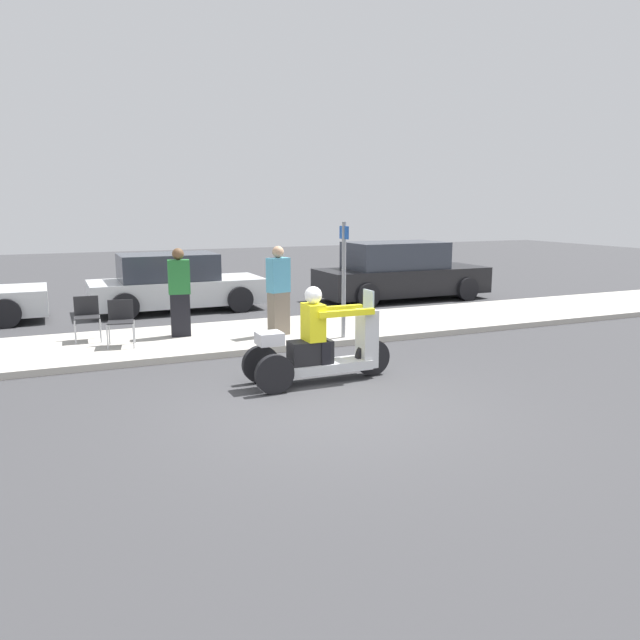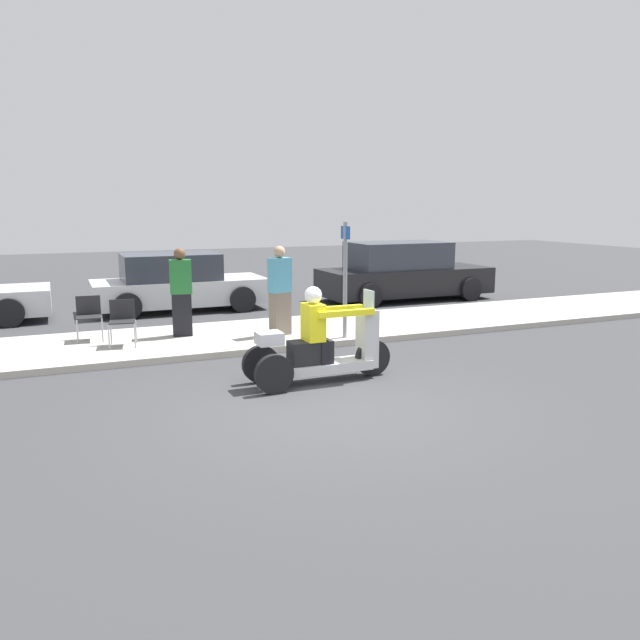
{
  "view_description": "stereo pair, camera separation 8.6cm",
  "coord_description": "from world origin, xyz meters",
  "px_view_note": "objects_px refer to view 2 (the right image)",
  "views": [
    {
      "loc": [
        -3.26,
        -7.12,
        2.64
      ],
      "look_at": [
        0.38,
        1.21,
        0.95
      ],
      "focal_mm": 35.0,
      "sensor_mm": 36.0,
      "label": 1
    },
    {
      "loc": [
        -3.18,
        -7.16,
        2.64
      ],
      "look_at": [
        0.38,
        1.21,
        0.95
      ],
      "focal_mm": 35.0,
      "sensor_mm": 36.0,
      "label": 2
    }
  ],
  "objects_px": {
    "spectator_near_curb": "(280,292)",
    "parked_car_lot_center": "(403,273)",
    "motorcycle_trike": "(320,348)",
    "folding_chair_curbside": "(89,313)",
    "spectator_mid_group": "(181,294)",
    "folding_chair_set_back": "(122,318)",
    "street_sign": "(345,275)",
    "parked_car_lot_far": "(177,284)"
  },
  "relations": [
    {
      "from": "parked_car_lot_center",
      "to": "street_sign",
      "type": "height_order",
      "value": "street_sign"
    },
    {
      "from": "parked_car_lot_far",
      "to": "street_sign",
      "type": "bearing_deg",
      "value": -66.02
    },
    {
      "from": "parked_car_lot_center",
      "to": "street_sign",
      "type": "relative_size",
      "value": 2.19
    },
    {
      "from": "spectator_near_curb",
      "to": "street_sign",
      "type": "xyz_separation_m",
      "value": [
        1.05,
        -0.73,
        0.36
      ]
    },
    {
      "from": "folding_chair_curbside",
      "to": "street_sign",
      "type": "distance_m",
      "value": 4.88
    },
    {
      "from": "motorcycle_trike",
      "to": "spectator_near_curb",
      "type": "xyz_separation_m",
      "value": [
        0.41,
        2.96,
        0.43
      ]
    },
    {
      "from": "spectator_near_curb",
      "to": "spectator_mid_group",
      "type": "height_order",
      "value": "spectator_near_curb"
    },
    {
      "from": "motorcycle_trike",
      "to": "folding_chair_set_back",
      "type": "relative_size",
      "value": 2.8
    },
    {
      "from": "motorcycle_trike",
      "to": "street_sign",
      "type": "xyz_separation_m",
      "value": [
        1.46,
        2.24,
        0.8
      ]
    },
    {
      "from": "parked_car_lot_far",
      "to": "spectator_near_curb",
      "type": "bearing_deg",
      "value": -74.52
    },
    {
      "from": "folding_chair_curbside",
      "to": "parked_car_lot_far",
      "type": "height_order",
      "value": "parked_car_lot_far"
    },
    {
      "from": "parked_car_lot_center",
      "to": "street_sign",
      "type": "distance_m",
      "value": 5.91
    },
    {
      "from": "motorcycle_trike",
      "to": "spectator_mid_group",
      "type": "xyz_separation_m",
      "value": [
        -1.37,
        3.63,
        0.42
      ]
    },
    {
      "from": "motorcycle_trike",
      "to": "spectator_mid_group",
      "type": "relative_size",
      "value": 1.35
    },
    {
      "from": "folding_chair_set_back",
      "to": "spectator_near_curb",
      "type": "bearing_deg",
      "value": -4.97
    },
    {
      "from": "parked_car_lot_far",
      "to": "parked_car_lot_center",
      "type": "bearing_deg",
      "value": -5.99
    },
    {
      "from": "folding_chair_set_back",
      "to": "street_sign",
      "type": "distance_m",
      "value": 4.16
    },
    {
      "from": "motorcycle_trike",
      "to": "street_sign",
      "type": "bearing_deg",
      "value": 56.8
    },
    {
      "from": "motorcycle_trike",
      "to": "folding_chair_curbside",
      "type": "distance_m",
      "value": 4.99
    },
    {
      "from": "motorcycle_trike",
      "to": "folding_chair_curbside",
      "type": "bearing_deg",
      "value": 127.71
    },
    {
      "from": "spectator_mid_group",
      "to": "parked_car_lot_center",
      "type": "bearing_deg",
      "value": 24.34
    },
    {
      "from": "spectator_mid_group",
      "to": "street_sign",
      "type": "distance_m",
      "value": 3.18
    },
    {
      "from": "folding_chair_curbside",
      "to": "spectator_near_curb",
      "type": "bearing_deg",
      "value": -15.86
    },
    {
      "from": "motorcycle_trike",
      "to": "parked_car_lot_far",
      "type": "bearing_deg",
      "value": 96.18
    },
    {
      "from": "spectator_mid_group",
      "to": "folding_chair_set_back",
      "type": "height_order",
      "value": "spectator_mid_group"
    },
    {
      "from": "parked_car_lot_far",
      "to": "folding_chair_set_back",
      "type": "bearing_deg",
      "value": -112.95
    },
    {
      "from": "motorcycle_trike",
      "to": "parked_car_lot_center",
      "type": "xyz_separation_m",
      "value": [
        5.35,
        6.66,
        0.23
      ]
    },
    {
      "from": "folding_chair_curbside",
      "to": "parked_car_lot_far",
      "type": "bearing_deg",
      "value": 56.05
    },
    {
      "from": "spectator_near_curb",
      "to": "parked_car_lot_far",
      "type": "relative_size",
      "value": 0.41
    },
    {
      "from": "parked_car_lot_center",
      "to": "motorcycle_trike",
      "type": "bearing_deg",
      "value": -128.73
    },
    {
      "from": "folding_chair_set_back",
      "to": "parked_car_lot_far",
      "type": "distance_m",
      "value": 4.44
    },
    {
      "from": "spectator_near_curb",
      "to": "spectator_mid_group",
      "type": "bearing_deg",
      "value": 159.67
    },
    {
      "from": "spectator_mid_group",
      "to": "folding_chair_curbside",
      "type": "bearing_deg",
      "value": 169.09
    },
    {
      "from": "spectator_mid_group",
      "to": "street_sign",
      "type": "bearing_deg",
      "value": -26.08
    },
    {
      "from": "spectator_mid_group",
      "to": "parked_car_lot_center",
      "type": "xyz_separation_m",
      "value": [
        6.72,
        3.04,
        -0.18
      ]
    },
    {
      "from": "spectator_near_curb",
      "to": "spectator_mid_group",
      "type": "xyz_separation_m",
      "value": [
        -1.78,
        0.66,
        -0.02
      ]
    },
    {
      "from": "spectator_mid_group",
      "to": "folding_chair_set_back",
      "type": "relative_size",
      "value": 2.08
    },
    {
      "from": "spectator_near_curb",
      "to": "parked_car_lot_center",
      "type": "xyz_separation_m",
      "value": [
        4.93,
        3.7,
        -0.2
      ]
    },
    {
      "from": "spectator_near_curb",
      "to": "street_sign",
      "type": "distance_m",
      "value": 1.33
    },
    {
      "from": "folding_chair_curbside",
      "to": "street_sign",
      "type": "bearing_deg",
      "value": -20.75
    },
    {
      "from": "spectator_near_curb",
      "to": "parked_car_lot_center",
      "type": "relative_size",
      "value": 0.36
    },
    {
      "from": "folding_chair_curbside",
      "to": "street_sign",
      "type": "height_order",
      "value": "street_sign"
    }
  ]
}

